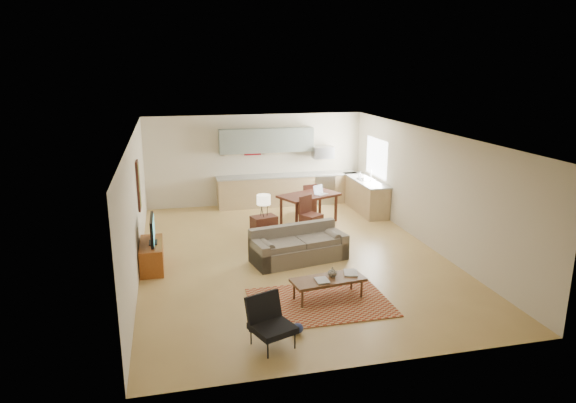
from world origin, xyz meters
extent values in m
plane|color=#AD8849|center=(0.00, 0.00, 0.00)|extent=(9.00, 9.00, 0.00)
plane|color=white|center=(0.00, 0.00, 2.70)|extent=(9.00, 9.00, 0.00)
plane|color=beige|center=(0.00, 4.50, 1.35)|extent=(6.50, 0.00, 6.50)
plane|color=beige|center=(0.00, -4.50, 1.35)|extent=(6.50, 0.00, 6.50)
plane|color=beige|center=(-3.25, 0.00, 1.35)|extent=(0.00, 9.00, 9.00)
plane|color=beige|center=(3.25, 0.00, 1.35)|extent=(0.00, 9.00, 9.00)
cube|color=#A5A8AD|center=(2.00, 4.18, 0.45)|extent=(0.62, 0.62, 0.90)
cube|color=#A5A8AD|center=(2.00, 4.20, 1.55)|extent=(0.62, 0.40, 0.35)
cube|color=slate|center=(0.30, 4.33, 1.95)|extent=(2.80, 0.34, 0.70)
cube|color=white|center=(3.23, 3.00, 1.55)|extent=(0.02, 1.40, 1.05)
cube|color=maroon|center=(-0.06, -2.46, 0.01)|extent=(2.44, 1.70, 0.02)
imported|color=maroon|center=(-0.13, -2.42, 0.41)|extent=(0.23, 0.30, 0.03)
imported|color=navy|center=(0.47, -2.18, 0.41)|extent=(0.42, 0.46, 0.03)
imported|color=black|center=(0.22, -2.27, 0.49)|extent=(0.20, 0.20, 0.18)
imported|color=beige|center=(2.83, 3.21, 1.02)|extent=(0.13, 0.13, 0.19)
camera|label=1|loc=(-2.54, -10.47, 4.11)|focal=32.00mm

